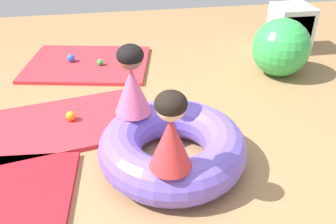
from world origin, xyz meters
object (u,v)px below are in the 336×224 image
at_px(exercise_ball_large, 281,47).
at_px(inflatable_cushion, 172,147).
at_px(play_ball_blue, 71,58).
at_px(play_ball_green, 100,62).
at_px(child_in_pink, 132,81).
at_px(child_in_red, 171,132).
at_px(play_ball_orange, 71,116).
at_px(storage_cube, 291,29).

bearing_deg(exercise_ball_large, inflatable_cushion, -137.01).
height_order(play_ball_blue, play_ball_green, play_ball_blue).
distance_m(child_in_pink, exercise_ball_large, 1.98).
xyz_separation_m(child_in_red, play_ball_green, (-0.44, 2.16, -0.49)).
relative_size(inflatable_cushion, exercise_ball_large, 1.76).
bearing_deg(play_ball_orange, child_in_pink, -35.71).
bearing_deg(child_in_red, play_ball_orange, -114.85).
relative_size(child_in_pink, play_ball_blue, 6.05).
bearing_deg(play_ball_blue, storage_cube, -0.32).
distance_m(inflatable_cushion, play_ball_blue, 2.11).
height_order(play_ball_green, storage_cube, storage_cube).
bearing_deg(play_ball_green, storage_cube, 3.43).
bearing_deg(inflatable_cushion, storage_cube, 46.51).
height_order(play_ball_blue, storage_cube, storage_cube).
relative_size(play_ball_blue, exercise_ball_large, 0.15).
bearing_deg(child_in_pink, child_in_red, 41.42).
relative_size(child_in_pink, play_ball_orange, 6.17).
relative_size(play_ball_green, storage_cube, 0.13).
distance_m(child_in_pink, storage_cube, 2.65).
height_order(inflatable_cushion, exercise_ball_large, exercise_ball_large).
bearing_deg(exercise_ball_large, storage_cube, 55.95).
bearing_deg(play_ball_blue, child_in_red, -71.53).
height_order(inflatable_cushion, storage_cube, storage_cube).
height_order(child_in_red, exercise_ball_large, child_in_red).
distance_m(child_in_red, play_ball_green, 2.26).
height_order(play_ball_blue, play_ball_orange, play_ball_blue).
bearing_deg(play_ball_orange, storage_cube, 25.61).
xyz_separation_m(play_ball_blue, storage_cube, (2.67, -0.01, 0.19)).
relative_size(play_ball_orange, play_ball_green, 1.24).
height_order(child_in_pink, child_in_red, child_in_pink).
height_order(inflatable_cushion, child_in_pink, child_in_pink).
relative_size(play_ball_orange, storage_cube, 0.16).
bearing_deg(inflatable_cushion, child_in_red, -101.94).
relative_size(play_ball_blue, storage_cube, 0.16).
bearing_deg(storage_cube, child_in_red, -129.59).
height_order(child_in_red, play_ball_blue, child_in_red).
bearing_deg(inflatable_cushion, exercise_ball_large, 42.99).
bearing_deg(inflatable_cushion, play_ball_orange, 139.39).
distance_m(play_ball_blue, exercise_ball_large, 2.36).
distance_m(child_in_red, storage_cube, 2.99).
height_order(inflatable_cushion, child_in_red, child_in_red).
bearing_deg(exercise_ball_large, child_in_red, -131.36).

